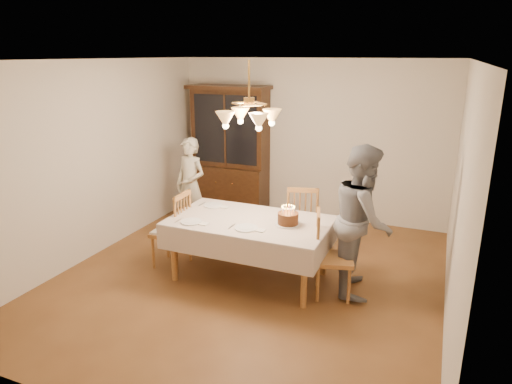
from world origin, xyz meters
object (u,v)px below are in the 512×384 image
at_px(china_hutch, 230,152).
at_px(elderly_woman, 191,185).
at_px(chair_far_side, 302,223).
at_px(birthday_cake, 288,219).
at_px(dining_table, 250,226).

xyz_separation_m(china_hutch, elderly_woman, (-0.12, -1.15, -0.31)).
relative_size(chair_far_side, birthday_cake, 3.33).
xyz_separation_m(dining_table, birthday_cake, (0.48, 0.02, 0.15)).
bearing_deg(birthday_cake, china_hutch, 129.12).
relative_size(elderly_woman, birthday_cake, 4.89).
bearing_deg(china_hutch, dining_table, -59.27).
height_order(chair_far_side, elderly_woman, elderly_woman).
relative_size(dining_table, birthday_cake, 6.33).
bearing_deg(chair_far_side, elderly_woman, 174.48).
bearing_deg(elderly_woman, china_hutch, 97.01).
bearing_deg(birthday_cake, dining_table, -177.47).
height_order(chair_far_side, birthday_cake, chair_far_side).
bearing_deg(birthday_cake, chair_far_side, 95.91).
bearing_deg(elderly_woman, chair_far_side, 7.31).
relative_size(chair_far_side, elderly_woman, 0.68).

